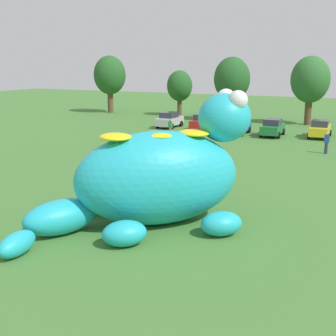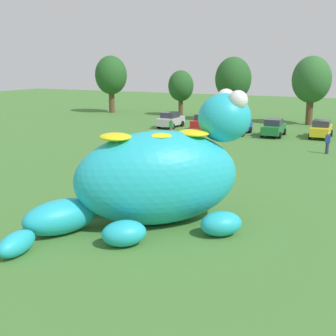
% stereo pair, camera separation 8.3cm
% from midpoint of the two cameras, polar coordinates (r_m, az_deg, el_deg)
% --- Properties ---
extents(ground_plane, '(160.00, 160.00, 0.00)m').
position_cam_midpoint_polar(ground_plane, '(21.60, -1.31, -6.04)').
color(ground_plane, '#427533').
extents(giant_inflatable_creature, '(8.69, 10.72, 5.90)m').
position_cam_midpoint_polar(giant_inflatable_creature, '(20.14, -1.41, -1.05)').
color(giant_inflatable_creature, '#23B2C6').
rests_on(giant_inflatable_creature, ground).
extents(car_silver, '(1.99, 4.13, 1.72)m').
position_cam_midpoint_polar(car_silver, '(50.80, 0.14, 6.06)').
color(car_silver, '#B7BABF').
rests_on(car_silver, ground).
extents(car_red, '(1.98, 4.12, 1.72)m').
position_cam_midpoint_polar(car_red, '(49.07, 4.40, 5.77)').
color(car_red, red).
rests_on(car_red, ground).
extents(car_blue, '(1.96, 4.11, 1.72)m').
position_cam_midpoint_polar(car_blue, '(46.53, 8.62, 5.26)').
color(car_blue, '#2347B7').
rests_on(car_blue, ground).
extents(car_green, '(2.09, 4.18, 1.72)m').
position_cam_midpoint_polar(car_green, '(45.88, 12.90, 4.97)').
color(car_green, '#1E7238').
rests_on(car_green, ground).
extents(car_yellow, '(2.11, 4.19, 1.72)m').
position_cam_midpoint_polar(car_yellow, '(46.15, 18.44, 4.67)').
color(car_yellow, yellow).
rests_on(car_yellow, ground).
extents(tree_far_left, '(4.52, 4.52, 8.02)m').
position_cam_midpoint_polar(tree_far_left, '(66.47, -7.34, 11.40)').
color(tree_far_left, brown).
rests_on(tree_far_left, ground).
extents(tree_left, '(3.41, 3.41, 6.05)m').
position_cam_midpoint_polar(tree_left, '(62.10, 1.42, 10.20)').
color(tree_left, brown).
rests_on(tree_left, ground).
extents(tree_mid_left, '(4.36, 4.36, 7.75)m').
position_cam_midpoint_polar(tree_mid_left, '(56.60, 7.97, 10.93)').
color(tree_mid_left, brown).
rests_on(tree_mid_left, ground).
extents(tree_centre_left, '(4.40, 4.40, 7.82)m').
position_cam_midpoint_polar(tree_centre_left, '(55.21, 17.34, 10.47)').
color(tree_centre_left, brown).
rests_on(tree_centre_left, ground).
extents(spectator_mid_field, '(0.38, 0.26, 1.71)m').
position_cam_midpoint_polar(spectator_mid_field, '(28.35, -8.19, 0.27)').
color(spectator_mid_field, black).
rests_on(spectator_mid_field, ground).
extents(spectator_by_cars, '(0.38, 0.26, 1.71)m').
position_cam_midpoint_polar(spectator_by_cars, '(44.62, 0.22, 5.07)').
color(spectator_by_cars, '#726656').
rests_on(spectator_by_cars, ground).
extents(spectator_wandering, '(0.38, 0.26, 1.71)m').
position_cam_midpoint_polar(spectator_wandering, '(38.19, 19.17, 2.98)').
color(spectator_wandering, '#2D334C').
rests_on(spectator_wandering, ground).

